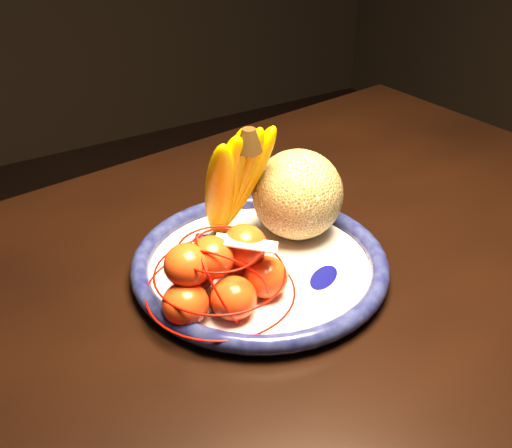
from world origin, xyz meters
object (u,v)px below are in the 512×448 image
dining_table (225,378)px  banana_bunch (231,179)px  fruit_bowl (260,265)px  cantaloupe (298,195)px  mandarin_bag (220,273)px

dining_table → banana_bunch: bearing=49.7°
dining_table → banana_bunch: 0.25m
dining_table → fruit_bowl: bearing=30.0°
fruit_bowl → cantaloupe: bearing=25.9°
fruit_bowl → mandarin_bag: (-0.07, -0.04, 0.04)m
dining_table → fruit_bowl: size_ratio=4.86×
cantaloupe → banana_bunch: banana_bunch is taller
dining_table → cantaloupe: size_ratio=13.13×
banana_bunch → dining_table: bearing=-133.7°
dining_table → mandarin_bag: bearing=56.9°
fruit_bowl → mandarin_bag: mandarin_bag is taller
cantaloupe → mandarin_bag: (-0.16, -0.08, -0.02)m
dining_table → cantaloupe: (0.17, 0.11, 0.15)m
cantaloupe → mandarin_bag: size_ratio=0.59×
fruit_bowl → banana_bunch: size_ratio=1.72×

